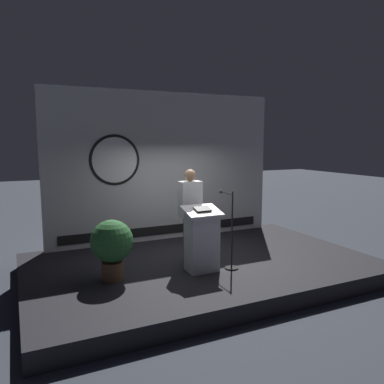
% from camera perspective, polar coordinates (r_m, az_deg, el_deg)
% --- Properties ---
extents(ground_plane, '(40.00, 40.00, 0.00)m').
position_cam_1_polar(ground_plane, '(7.47, 1.43, -12.45)').
color(ground_plane, '#383D47').
extents(stage_platform, '(6.40, 4.00, 0.30)m').
position_cam_1_polar(stage_platform, '(7.41, 1.43, -11.36)').
color(stage_platform, black).
rests_on(stage_platform, ground).
extents(banner_display, '(5.37, 0.12, 3.36)m').
position_cam_1_polar(banner_display, '(8.70, -4.18, 3.73)').
color(banner_display, silver).
rests_on(banner_display, stage_platform).
extents(podium, '(0.64, 0.50, 1.15)m').
position_cam_1_polar(podium, '(6.68, 1.49, -7.18)').
color(podium, silver).
rests_on(podium, stage_platform).
extents(speaker_person, '(0.40, 0.26, 1.76)m').
position_cam_1_polar(speaker_person, '(7.02, -0.28, -3.55)').
color(speaker_person, black).
rests_on(speaker_person, stage_platform).
extents(microphone_stand, '(0.24, 0.57, 1.40)m').
position_cam_1_polar(microphone_stand, '(6.87, 5.76, -7.38)').
color(microphone_stand, black).
rests_on(microphone_stand, stage_platform).
extents(potted_plant, '(0.70, 0.70, 1.00)m').
position_cam_1_polar(potted_plant, '(6.39, -11.97, -7.67)').
color(potted_plant, brown).
rests_on(potted_plant, stage_platform).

